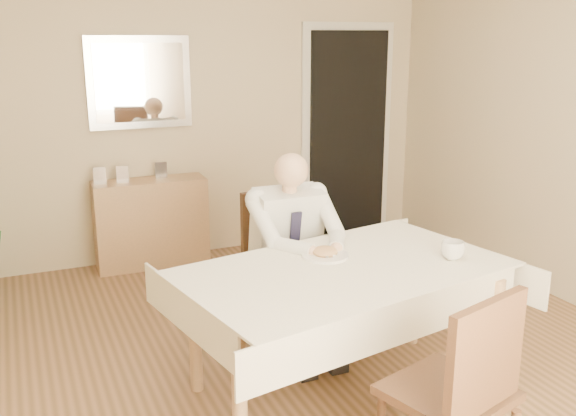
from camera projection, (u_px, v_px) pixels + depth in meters
name	position (u px, v px, depth m)	size (l,w,h in m)	color
room	(315.00, 160.00, 3.36)	(5.00, 5.02, 2.60)	brown
doorway	(347.00, 134.00, 6.22)	(0.96, 0.07, 2.10)	beige
mirror	(140.00, 83.00, 5.32)	(0.86, 0.04, 0.76)	silver
dining_table	(344.00, 282.00, 3.39)	(1.90, 1.33, 0.75)	#A1764B
chair_far	(279.00, 254.00, 4.21)	(0.50, 0.50, 0.95)	#3C2216
chair_near	(462.00, 386.00, 2.61)	(0.57, 0.58, 0.97)	#3C2216
seated_man	(297.00, 245.00, 3.91)	(0.48, 0.72, 1.24)	silver
plate	(325.00, 255.00, 3.52)	(0.26, 0.26, 0.02)	white
food	(325.00, 252.00, 3.52)	(0.14, 0.14, 0.06)	#996E43
knife	(337.00, 255.00, 3.48)	(0.01, 0.01, 0.13)	silver
fork	(323.00, 257.00, 3.45)	(0.01, 0.01, 0.13)	silver
coffee_mug	(453.00, 250.00, 3.48)	(0.13, 0.13, 0.10)	white
sideboard	(151.00, 223.00, 5.49)	(0.94, 0.32, 0.75)	#A1764B
photo_frame_left	(99.00, 176.00, 5.24)	(0.10, 0.02, 0.14)	silver
photo_frame_center	(122.00, 174.00, 5.30)	(0.10, 0.02, 0.14)	silver
photo_frame_right	(161.00, 170.00, 5.45)	(0.10, 0.02, 0.14)	silver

